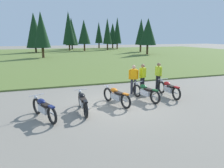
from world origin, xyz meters
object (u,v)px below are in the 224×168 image
object	(u,v)px
rider_with_back_turned	(143,76)
rider_checking_bike	(158,74)
motorcycle_orange	(116,96)
motorcycle_red	(168,89)
motorcycle_black	(83,102)
motorcycle_navy	(44,108)
motorcycle_british_green	(145,92)
rider_near_row_end	(134,78)

from	to	relation	value
rider_with_back_turned	rider_checking_bike	world-z (taller)	same
motorcycle_orange	motorcycle_red	bearing A→B (deg)	7.38
motorcycle_black	motorcycle_red	distance (m)	4.95
motorcycle_orange	rider_with_back_turned	xyz separation A→B (m)	(2.22, 1.67, 0.51)
motorcycle_navy	rider_with_back_turned	size ratio (longest dim) A/B	1.17
motorcycle_orange	motorcycle_british_green	bearing A→B (deg)	6.58
motorcycle_navy	motorcycle_black	bearing A→B (deg)	9.75
motorcycle_black	motorcycle_british_green	distance (m)	3.42
motorcycle_navy	motorcycle_orange	world-z (taller)	same
motorcycle_black	rider_with_back_turned	size ratio (longest dim) A/B	1.26
motorcycle_orange	rider_checking_bike	distance (m)	3.93
rider_checking_bike	rider_near_row_end	xyz separation A→B (m)	(-1.87, -0.48, 0.00)
motorcycle_red	rider_near_row_end	distance (m)	2.00
motorcycle_orange	motorcycle_black	bearing A→B (deg)	-164.86
motorcycle_navy	rider_near_row_end	bearing A→B (deg)	23.97
motorcycle_orange	rider_near_row_end	size ratio (longest dim) A/B	1.21
rider_near_row_end	motorcycle_black	bearing A→B (deg)	-149.84
motorcycle_black	motorcycle_british_green	xyz separation A→B (m)	(3.36, 0.65, 0.00)
motorcycle_red	rider_near_row_end	bearing A→B (deg)	148.68
motorcycle_red	rider_with_back_turned	distance (m)	1.66
motorcycle_black	rider_checking_bike	world-z (taller)	rider_checking_bike
motorcycle_black	rider_with_back_turned	world-z (taller)	rider_with_back_turned
motorcycle_british_green	motorcycle_orange	bearing A→B (deg)	-173.42
motorcycle_orange	motorcycle_british_green	xyz separation A→B (m)	(1.66, 0.19, 0.00)
rider_with_back_turned	rider_checking_bike	xyz separation A→B (m)	(1.18, 0.22, 0.00)
motorcycle_orange	rider_with_back_turned	bearing A→B (deg)	36.99
motorcycle_british_green	rider_near_row_end	bearing A→B (deg)	96.24
motorcycle_british_green	motorcycle_red	distance (m)	1.53
motorcycle_navy	motorcycle_british_green	bearing A→B (deg)	10.57
motorcycle_orange	rider_checking_bike	bearing A→B (deg)	29.11
motorcycle_orange	rider_near_row_end	bearing A→B (deg)	42.77
motorcycle_british_green	rider_near_row_end	distance (m)	1.33
motorcycle_black	rider_near_row_end	size ratio (longest dim) A/B	1.26
rider_with_back_turned	motorcycle_red	bearing A→B (deg)	-52.72
rider_with_back_turned	motorcycle_orange	bearing A→B (deg)	-143.01
motorcycle_red	rider_checking_bike	xyz separation A→B (m)	(0.22, 1.48, 0.51)
motorcycle_black	rider_near_row_end	world-z (taller)	rider_near_row_end
motorcycle_black	motorcycle_navy	bearing A→B (deg)	-170.25
motorcycle_orange	rider_near_row_end	distance (m)	2.14
rider_checking_bike	rider_near_row_end	size ratio (longest dim) A/B	1.00
motorcycle_black	motorcycle_red	world-z (taller)	same
motorcycle_black	motorcycle_orange	size ratio (longest dim) A/B	1.04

